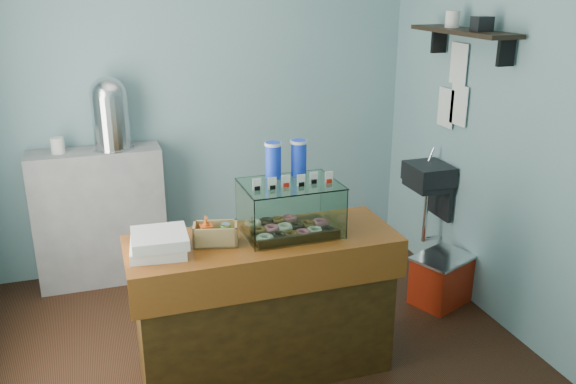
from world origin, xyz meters
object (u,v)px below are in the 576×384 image
object	(u,v)px
counter	(264,304)
coffee_urn	(110,111)
red_cooler	(441,279)
display_case	(289,205)

from	to	relation	value
counter	coffee_urn	distance (m)	1.98
red_cooler	coffee_urn	bearing A→B (deg)	129.51
counter	coffee_urn	size ratio (longest dim) A/B	2.85
display_case	counter	bearing A→B (deg)	-162.36
counter	coffee_urn	xyz separation A→B (m)	(-0.75, 1.57, 0.94)
coffee_urn	red_cooler	world-z (taller)	coffee_urn
counter	coffee_urn	bearing A→B (deg)	115.45
counter	coffee_urn	world-z (taller)	coffee_urn
counter	display_case	distance (m)	0.64
counter	display_case	bearing A→B (deg)	18.67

